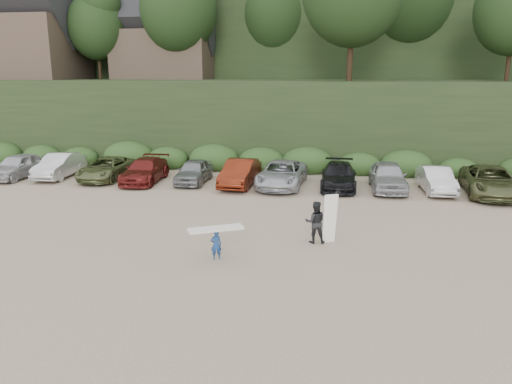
# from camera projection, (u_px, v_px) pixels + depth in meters

# --- Properties ---
(ground) EXTENTS (120.00, 120.00, 0.00)m
(ground) POSITION_uv_depth(u_px,v_px,m) (260.00, 241.00, 20.12)
(ground) COLOR tan
(ground) RESTS_ON ground
(hillside_backdrop) EXTENTS (90.00, 41.50, 28.00)m
(hillside_backdrop) POSITION_uv_depth(u_px,v_px,m) (311.00, 26.00, 51.96)
(hillside_backdrop) COLOR black
(hillside_backdrop) RESTS_ON ground
(parked_cars) EXTENTS (34.13, 6.20, 1.64)m
(parked_cars) POSITION_uv_depth(u_px,v_px,m) (283.00, 174.00, 29.49)
(parked_cars) COLOR #B4B3B8
(parked_cars) RESTS_ON ground
(child_surfer) EXTENTS (2.03, 1.42, 1.20)m
(child_surfer) POSITION_uv_depth(u_px,v_px,m) (216.00, 238.00, 18.03)
(child_surfer) COLOR navy
(child_surfer) RESTS_ON ground
(adult_surfer) EXTENTS (1.32, 0.73, 2.01)m
(adult_surfer) POSITION_uv_depth(u_px,v_px,m) (317.00, 222.00, 19.78)
(adult_surfer) COLOR black
(adult_surfer) RESTS_ON ground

